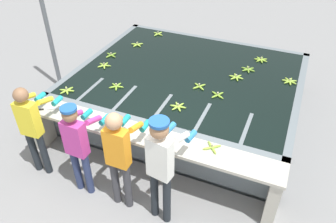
{
  "coord_description": "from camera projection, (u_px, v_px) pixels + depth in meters",
  "views": [
    {
      "loc": [
        1.81,
        -3.02,
        4.03
      ],
      "look_at": [
        0.0,
        1.21,
        0.62
      ],
      "focal_mm": 35.0,
      "sensor_mm": 36.0,
      "label": 1
    }
  ],
  "objects": [
    {
      "name": "banana_bunch_floating_7",
      "position": [
        199.0,
        86.0,
        5.87
      ],
      "size": [
        0.25,
        0.25,
        0.08
      ],
      "color": "#8CB738",
      "rests_on": "wash_tank"
    },
    {
      "name": "banana_bunch_floating_1",
      "position": [
        236.0,
        77.0,
        6.13
      ],
      "size": [
        0.28,
        0.27,
        0.08
      ],
      "color": "#93BC3D",
      "rests_on": "wash_tank"
    },
    {
      "name": "knife_0",
      "position": [
        69.0,
        113.0,
        5.24
      ],
      "size": [
        0.35,
        0.04,
        0.02
      ],
      "color": "silver",
      "rests_on": "work_ledge"
    },
    {
      "name": "banana_bunch_floating_9",
      "position": [
        158.0,
        34.0,
        7.75
      ],
      "size": [
        0.28,
        0.28,
        0.08
      ],
      "color": "#9EC642",
      "rests_on": "wash_tank"
    },
    {
      "name": "worker_3",
      "position": [
        161.0,
        162.0,
        4.11
      ],
      "size": [
        0.47,
        0.75,
        1.75
      ],
      "color": "#1E2328",
      "rests_on": "ground"
    },
    {
      "name": "banana_bunch_floating_12",
      "position": [
        218.0,
        95.0,
        5.65
      ],
      "size": [
        0.26,
        0.26,
        0.08
      ],
      "color": "#7FAD33",
      "rests_on": "wash_tank"
    },
    {
      "name": "ground_plane",
      "position": [
        138.0,
        184.0,
        5.2
      ],
      "size": [
        80.0,
        80.0,
        0.0
      ],
      "primitive_type": "plane",
      "color": "gray",
      "rests_on": "ground"
    },
    {
      "name": "banana_bunch_floating_11",
      "position": [
        261.0,
        60.0,
        6.7
      ],
      "size": [
        0.28,
        0.28,
        0.08
      ],
      "color": "#8CB738",
      "rests_on": "wash_tank"
    },
    {
      "name": "banana_bunch_floating_6",
      "position": [
        137.0,
        44.0,
        7.28
      ],
      "size": [
        0.27,
        0.27,
        0.08
      ],
      "color": "#9EC642",
      "rests_on": "wash_tank"
    },
    {
      "name": "support_post_left",
      "position": [
        46.0,
        19.0,
        6.61
      ],
      "size": [
        0.09,
        0.09,
        3.2
      ],
      "color": "slate",
      "rests_on": "ground"
    },
    {
      "name": "worker_0",
      "position": [
        32.0,
        124.0,
        4.92
      ],
      "size": [
        0.43,
        0.72,
        1.6
      ],
      "color": "#1E2328",
      "rests_on": "ground"
    },
    {
      "name": "wash_tank",
      "position": [
        187.0,
        92.0,
        6.56
      ],
      "size": [
        4.2,
        3.51,
        0.88
      ],
      "color": "slate",
      "rests_on": "ground"
    },
    {
      "name": "banana_bunch_floating_0",
      "position": [
        104.0,
        65.0,
        6.5
      ],
      "size": [
        0.28,
        0.27,
        0.08
      ],
      "color": "#93BC3D",
      "rests_on": "wash_tank"
    },
    {
      "name": "banana_bunch_floating_8",
      "position": [
        290.0,
        81.0,
        6.01
      ],
      "size": [
        0.28,
        0.28,
        0.08
      ],
      "color": "#93BC3D",
      "rests_on": "wash_tank"
    },
    {
      "name": "banana_bunch_floating_10",
      "position": [
        111.0,
        55.0,
        6.86
      ],
      "size": [
        0.28,
        0.28,
        0.08
      ],
      "color": "#75A333",
      "rests_on": "wash_tank"
    },
    {
      "name": "banana_bunch_floating_2",
      "position": [
        67.0,
        90.0,
        5.77
      ],
      "size": [
        0.28,
        0.28,
        0.08
      ],
      "color": "#93BC3D",
      "rests_on": "wash_tank"
    },
    {
      "name": "worker_2",
      "position": [
        119.0,
        153.0,
        4.36
      ],
      "size": [
        0.4,
        0.71,
        1.66
      ],
      "color": "#38383D",
      "rests_on": "ground"
    },
    {
      "name": "banana_bunch_floating_5",
      "position": [
        178.0,
        107.0,
        5.37
      ],
      "size": [
        0.28,
        0.27,
        0.08
      ],
      "color": "#93BC3D",
      "rests_on": "wash_tank"
    },
    {
      "name": "work_ledge",
      "position": [
        143.0,
        147.0,
        5.0
      ],
      "size": [
        4.2,
        0.45,
        0.88
      ],
      "color": "#B7B2A3",
      "rests_on": "ground"
    },
    {
      "name": "knife_1",
      "position": [
        45.0,
        109.0,
        5.32
      ],
      "size": [
        0.31,
        0.21,
        0.02
      ],
      "color": "silver",
      "rests_on": "work_ledge"
    },
    {
      "name": "banana_bunch_floating_3",
      "position": [
        248.0,
        69.0,
        6.37
      ],
      "size": [
        0.28,
        0.28,
        0.08
      ],
      "color": "#75A333",
      "rests_on": "wash_tank"
    },
    {
      "name": "banana_bunch_floating_4",
      "position": [
        116.0,
        86.0,
        5.87
      ],
      "size": [
        0.27,
        0.27,
        0.08
      ],
      "color": "#7FAD33",
      "rests_on": "wash_tank"
    },
    {
      "name": "banana_bunch_ledge_0",
      "position": [
        212.0,
        147.0,
        4.58
      ],
      "size": [
        0.24,
        0.24,
        0.08
      ],
      "color": "#93BC3D",
      "rests_on": "work_ledge"
    },
    {
      "name": "worker_1",
      "position": [
        78.0,
        142.0,
        4.6
      ],
      "size": [
        0.42,
        0.72,
        1.57
      ],
      "color": "navy",
      "rests_on": "ground"
    }
  ]
}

